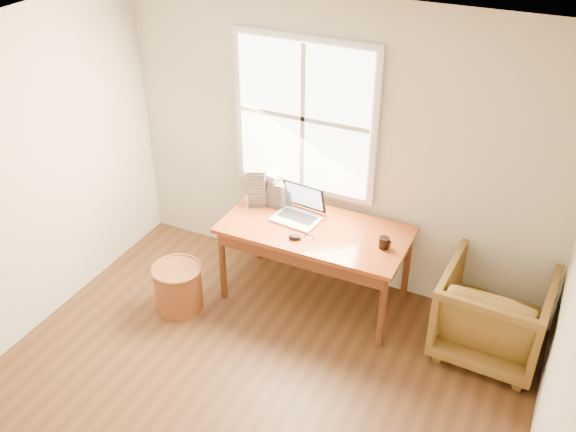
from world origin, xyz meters
name	(u,v)px	position (x,y,z in m)	size (l,w,h in m)	color
room_shell	(208,281)	(-0.02, 0.16, 1.32)	(4.04, 4.54, 2.64)	#50301B
desk	(315,230)	(0.00, 1.80, 0.73)	(1.60, 0.80, 0.04)	brown
armchair	(493,313)	(1.55, 1.80, 0.38)	(0.81, 0.83, 0.76)	brown
wicker_stool	(178,288)	(-1.03, 1.17, 0.21)	(0.42, 0.42, 0.42)	brown
laptop	(296,205)	(-0.20, 1.84, 0.91)	(0.43, 0.45, 0.32)	#B3B6BB
mouse	(295,237)	(-0.09, 1.58, 0.77)	(0.11, 0.07, 0.04)	black
coffee_mug	(384,243)	(0.61, 1.77, 0.80)	(0.08, 0.08, 0.10)	black
cd_stack_a	(271,188)	(-0.53, 2.02, 0.90)	(0.16, 0.14, 0.31)	silver
cd_stack_b	(278,194)	(-0.45, 2.00, 0.87)	(0.16, 0.14, 0.24)	#2A292F
cd_stack_c	(257,187)	(-0.63, 1.95, 0.93)	(0.16, 0.14, 0.36)	gray
cd_stack_d	(285,196)	(-0.41, 2.05, 0.83)	(0.13, 0.11, 0.16)	silver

